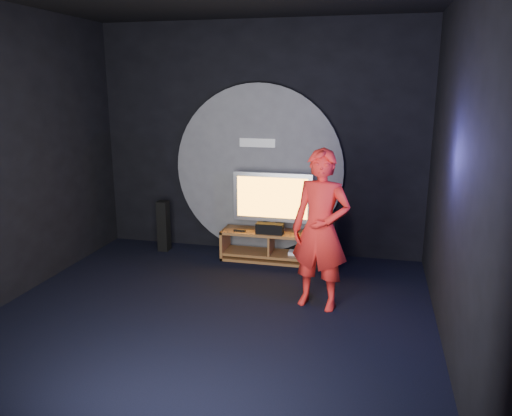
% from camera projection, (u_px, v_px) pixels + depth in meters
% --- Properties ---
extents(floor, '(5.00, 5.00, 0.00)m').
position_uv_depth(floor, '(209.00, 318.00, 5.65)').
color(floor, black).
rests_on(floor, ground).
extents(back_wall, '(5.00, 0.04, 3.50)m').
position_uv_depth(back_wall, '(259.00, 140.00, 7.58)').
color(back_wall, black).
rests_on(back_wall, ground).
extents(front_wall, '(5.00, 0.04, 3.50)m').
position_uv_depth(front_wall, '(61.00, 231.00, 2.87)').
color(front_wall, black).
rests_on(front_wall, ground).
extents(left_wall, '(0.04, 5.00, 3.50)m').
position_uv_depth(left_wall, '(1.00, 157.00, 5.79)').
color(left_wall, black).
rests_on(left_wall, ground).
extents(right_wall, '(0.04, 5.00, 3.50)m').
position_uv_depth(right_wall, '(458.00, 175.00, 4.66)').
color(right_wall, black).
rests_on(right_wall, ground).
extents(wall_disc_panel, '(2.60, 0.11, 2.60)m').
position_uv_depth(wall_disc_panel, '(258.00, 170.00, 7.64)').
color(wall_disc_panel, '#515156').
rests_on(wall_disc_panel, ground).
extents(media_console, '(1.48, 0.45, 0.45)m').
position_uv_depth(media_console, '(272.00, 248.00, 7.47)').
color(media_console, '#97522E').
rests_on(media_console, ground).
extents(tv, '(1.18, 0.22, 0.87)m').
position_uv_depth(tv, '(272.00, 199.00, 7.35)').
color(tv, silver).
rests_on(tv, media_console).
extents(center_speaker, '(0.40, 0.15, 0.15)m').
position_uv_depth(center_speaker, '(270.00, 229.00, 7.29)').
color(center_speaker, black).
rests_on(center_speaker, media_console).
extents(remote, '(0.18, 0.05, 0.02)m').
position_uv_depth(remote, '(240.00, 231.00, 7.39)').
color(remote, black).
rests_on(remote, media_console).
extents(tower_speaker_left, '(0.16, 0.18, 0.80)m').
position_uv_depth(tower_speaker_left, '(164.00, 226.00, 7.87)').
color(tower_speaker_left, black).
rests_on(tower_speaker_left, ground).
extents(tower_speaker_right, '(0.16, 0.18, 0.80)m').
position_uv_depth(tower_speaker_right, '(330.00, 240.00, 7.18)').
color(tower_speaker_right, black).
rests_on(tower_speaker_right, ground).
extents(subwoofer, '(0.29, 0.29, 0.31)m').
position_uv_depth(subwoofer, '(327.00, 257.00, 7.16)').
color(subwoofer, black).
rests_on(subwoofer, ground).
extents(player, '(0.77, 0.59, 1.88)m').
position_uv_depth(player, '(321.00, 230.00, 5.74)').
color(player, red).
rests_on(player, ground).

